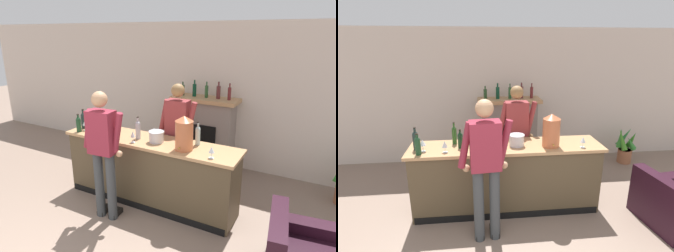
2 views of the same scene
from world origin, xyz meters
TOP-DOWN VIEW (x-y plane):
  - wall_back_panel at (0.00, 4.36)m, footprint 12.00×0.07m
  - bar_counter at (0.08, 2.45)m, footprint 2.77×0.64m
  - fireplace_stone at (0.31, 4.10)m, footprint 1.26×0.52m
  - person_customer at (-0.24, 1.80)m, footprint 0.66×0.33m
  - person_bartender at (0.30, 2.96)m, footprint 0.66×0.31m
  - copper_dispenser at (0.70, 2.35)m, footprint 0.25×0.29m
  - ice_bucket_steel at (0.22, 2.43)m, footprint 0.22×0.22m
  - wine_bottle_riesling_slim at (-1.11, 2.24)m, footprint 0.08×0.08m
  - wine_bottle_chardonnay_pale at (-1.17, 2.42)m, footprint 0.08×0.08m
  - wine_bottle_port_short at (-0.66, 2.60)m, footprint 0.07×0.07m
  - wine_bottle_burgundy_dark at (0.79, 2.61)m, footprint 0.07×0.07m
  - wine_bottle_rose_blush at (-0.09, 2.42)m, footprint 0.07×0.07m
  - wine_bottle_merlot_tall at (-0.57, 2.43)m, footprint 0.07×0.07m
  - wine_glass_front_right at (0.08, 2.61)m, footprint 0.08×0.08m
  - wine_glass_near_bucket at (1.14, 2.26)m, footprint 0.07×0.07m
  - wine_glass_back_row at (-1.07, 2.34)m, footprint 0.09×0.09m
  - wine_glass_front_left at (-0.06, 2.25)m, footprint 0.07×0.07m
  - wine_glass_mid_counter at (-0.77, 2.28)m, footprint 0.07×0.07m

SIDE VIEW (x-z plane):
  - bar_counter at x=0.08m, z-range 0.00..1.03m
  - fireplace_stone at x=0.31m, z-range -0.14..1.56m
  - person_bartender at x=0.30m, z-range 0.10..1.91m
  - person_customer at x=-0.24m, z-range 0.11..1.94m
  - ice_bucket_steel at x=0.22m, z-range 1.02..1.19m
  - wine_glass_front_right at x=0.08m, z-range 1.05..1.20m
  - wine_glass_near_bucket at x=1.14m, z-range 1.05..1.21m
  - wine_glass_mid_counter at x=-0.77m, z-range 1.05..1.22m
  - wine_glass_front_left at x=-0.06m, z-range 1.06..1.23m
  - wine_bottle_merlot_tall at x=-0.57m, z-range 1.01..1.28m
  - wine_glass_back_row at x=-1.07m, z-range 1.06..1.23m
  - wine_bottle_riesling_slim at x=-1.11m, z-range 1.01..1.30m
  - wine_bottle_port_short at x=-0.66m, z-range 1.00..1.33m
  - wine_bottle_chardonnay_pale at x=-1.17m, z-range 1.01..1.33m
  - wine_bottle_burgundy_dark at x=0.79m, z-range 1.00..1.34m
  - wine_bottle_rose_blush at x=-0.09m, z-range 1.00..1.35m
  - copper_dispenser at x=0.70m, z-range 1.02..1.50m
  - wall_back_panel at x=0.00m, z-range 0.00..2.75m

